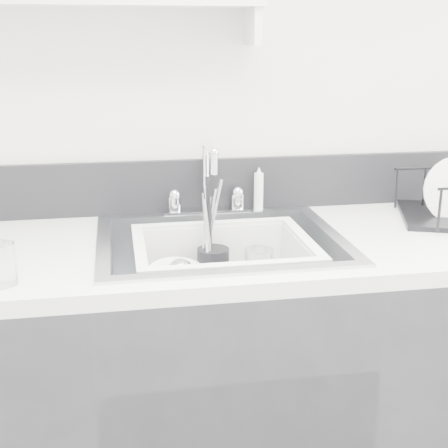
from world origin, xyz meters
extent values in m
cube|color=silver|center=(0.00, 1.49, 1.30)|extent=(3.50, 0.02, 2.60)
cube|color=#252528|center=(0.00, 1.19, 0.44)|extent=(3.20, 0.62, 0.88)
cube|color=white|center=(0.00, 1.19, 0.90)|extent=(3.20, 0.62, 0.04)
cube|color=black|center=(0.00, 1.49, 1.00)|extent=(3.20, 0.02, 0.16)
cube|color=silver|center=(0.00, 1.44, 0.93)|extent=(0.26, 0.06, 0.02)
cylinder|color=silver|center=(-0.10, 1.44, 0.96)|extent=(0.04, 0.04, 0.05)
cylinder|color=silver|center=(0.10, 1.44, 0.96)|extent=(0.04, 0.04, 0.05)
cylinder|color=silver|center=(0.00, 1.44, 1.03)|extent=(0.02, 0.02, 0.20)
cylinder|color=silver|center=(0.00, 1.37, 1.14)|extent=(0.02, 0.15, 0.02)
cylinder|color=silver|center=(0.16, 1.44, 0.99)|extent=(0.03, 0.03, 0.14)
cube|color=silver|center=(-0.35, 1.42, 1.52)|extent=(1.00, 0.16, 0.02)
cube|color=silver|center=(0.13, 1.42, 1.46)|extent=(0.02, 0.14, 0.10)
cylinder|color=white|center=(-0.10, 1.17, 0.77)|extent=(0.21, 0.21, 0.01)
cylinder|color=white|center=(-0.10, 1.18, 0.79)|extent=(0.20, 0.20, 0.01)
cylinder|color=white|center=(-0.11, 1.17, 0.82)|extent=(0.23, 0.23, 0.08)
cylinder|color=black|center=(-0.01, 1.25, 0.82)|extent=(0.09, 0.09, 0.11)
cylinder|color=silver|center=(-0.02, 1.26, 0.92)|extent=(0.01, 0.05, 0.22)
cylinder|color=silver|center=(0.00, 1.24, 0.91)|extent=(0.02, 0.04, 0.20)
cylinder|color=black|center=(-0.02, 1.26, 0.94)|extent=(0.01, 0.06, 0.24)
cylinder|color=white|center=(0.11, 1.22, 0.82)|extent=(0.08, 0.08, 0.11)
cylinder|color=white|center=(-0.51, 0.97, 0.97)|extent=(0.08, 0.08, 0.09)
imported|color=white|center=(0.09, 1.10, 0.78)|extent=(0.14, 0.14, 0.03)
camera|label=1|loc=(-0.26, -0.34, 1.43)|focal=50.00mm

